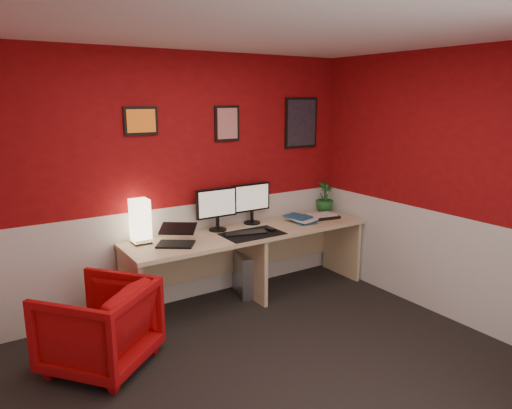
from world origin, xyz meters
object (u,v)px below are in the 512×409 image
(laptop, at_px, (175,234))
(zen_tray, at_px, (322,217))
(pc_tower, at_px, (246,273))
(armchair, at_px, (99,326))
(desk, at_px, (250,264))
(potted_plant, at_px, (325,197))
(shoji_lamp, at_px, (140,223))
(monitor_left, at_px, (217,203))
(monitor_right, at_px, (252,197))

(laptop, relative_size, zen_tray, 0.94)
(pc_tower, height_order, armchair, armchair)
(desk, xyz_separation_m, armchair, (-1.68, -0.47, -0.03))
(zen_tray, distance_m, potted_plant, 0.33)
(laptop, bearing_deg, potted_plant, 42.72)
(shoji_lamp, distance_m, monitor_left, 0.81)
(laptop, bearing_deg, monitor_left, 58.14)
(monitor_right, xyz_separation_m, pc_tower, (-0.15, -0.10, -0.80))
(shoji_lamp, relative_size, monitor_right, 0.69)
(laptop, bearing_deg, pc_tower, 47.01)
(potted_plant, relative_size, armchair, 0.48)
(shoji_lamp, relative_size, laptop, 1.21)
(armchair, bearing_deg, zen_tray, 150.61)
(desk, relative_size, laptop, 7.88)
(shoji_lamp, relative_size, armchair, 0.54)
(zen_tray, bearing_deg, monitor_right, 164.23)
(laptop, bearing_deg, monitor_right, 50.98)
(potted_plant, bearing_deg, monitor_left, -179.50)
(zen_tray, xyz_separation_m, pc_tower, (-0.94, 0.12, -0.52))
(shoji_lamp, distance_m, monitor_right, 1.25)
(potted_plant, relative_size, pc_tower, 0.80)
(monitor_right, height_order, armchair, monitor_right)
(shoji_lamp, xyz_separation_m, monitor_left, (0.81, 0.00, 0.09))
(laptop, distance_m, monitor_left, 0.63)
(desk, distance_m, zen_tray, 1.03)
(armchair, bearing_deg, potted_plant, 153.63)
(desk, bearing_deg, potted_plant, 9.91)
(potted_plant, distance_m, armchair, 2.98)
(zen_tray, height_order, pc_tower, zen_tray)
(armchair, bearing_deg, monitor_left, 165.53)
(potted_plant, bearing_deg, laptop, -173.07)
(monitor_right, distance_m, pc_tower, 0.81)
(desk, distance_m, monitor_left, 0.74)
(zen_tray, xyz_separation_m, potted_plant, (0.21, 0.19, 0.17))
(monitor_right, relative_size, pc_tower, 1.29)
(zen_tray, bearing_deg, shoji_lamp, 174.93)
(laptop, height_order, potted_plant, potted_plant)
(potted_plant, bearing_deg, shoji_lamp, -179.65)
(monitor_right, bearing_deg, potted_plant, -1.65)
(shoji_lamp, height_order, potted_plant, shoji_lamp)
(shoji_lamp, xyz_separation_m, zen_tray, (2.04, -0.18, -0.18))
(zen_tray, height_order, armchair, zen_tray)
(desk, distance_m, monitor_right, 0.72)
(desk, xyz_separation_m, laptop, (-0.84, -0.04, 0.47))
(laptop, xyz_separation_m, monitor_left, (0.56, 0.23, 0.18))
(pc_tower, bearing_deg, shoji_lamp, -168.30)
(zen_tray, bearing_deg, potted_plant, 42.53)
(pc_tower, xyz_separation_m, armchair, (-1.70, -0.60, 0.11))
(zen_tray, relative_size, pc_tower, 0.78)
(desk, xyz_separation_m, potted_plant, (1.17, 0.20, 0.55))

